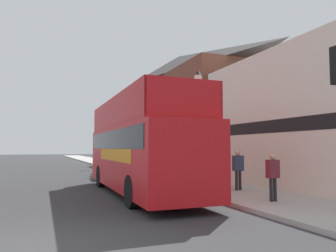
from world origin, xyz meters
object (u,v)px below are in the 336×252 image
(litter_bin, at_px, (224,178))
(pedestrian_third, at_px, (238,166))
(parked_car_ahead_of_bus, at_px, (116,167))
(lamp_post_nearest, at_px, (198,108))
(lamp_post_third, at_px, (110,129))
(pedestrian_second, at_px, (273,172))
(tour_bus, at_px, (139,151))
(lamp_post_second, at_px, (136,122))

(litter_bin, bearing_deg, pedestrian_third, -76.37)
(parked_car_ahead_of_bus, xyz_separation_m, litter_bin, (2.95, -7.97, -0.11))
(lamp_post_nearest, xyz_separation_m, lamp_post_third, (0.11, 18.05, 0.06))
(parked_car_ahead_of_bus, height_order, pedestrian_second, pedestrian_second)
(parked_car_ahead_of_bus, height_order, pedestrian_third, pedestrian_third)
(pedestrian_third, bearing_deg, pedestrian_second, -101.11)
(tour_bus, relative_size, parked_car_ahead_of_bus, 2.14)
(pedestrian_second, relative_size, lamp_post_second, 0.31)
(parked_car_ahead_of_bus, bearing_deg, lamp_post_nearest, -75.49)
(pedestrian_second, xyz_separation_m, pedestrian_third, (0.55, 2.81, 0.05))
(tour_bus, distance_m, parked_car_ahead_of_bus, 7.39)
(tour_bus, distance_m, pedestrian_second, 5.43)
(parked_car_ahead_of_bus, distance_m, litter_bin, 8.50)
(pedestrian_second, bearing_deg, pedestrian_third, 78.89)
(lamp_post_second, bearing_deg, tour_bus, -105.33)
(tour_bus, xyz_separation_m, pedestrian_third, (3.82, -1.48, -0.62))
(pedestrian_second, xyz_separation_m, litter_bin, (0.36, 3.59, -0.48))
(pedestrian_second, distance_m, pedestrian_third, 2.86)
(parked_car_ahead_of_bus, relative_size, pedestrian_second, 2.98)
(lamp_post_second, bearing_deg, pedestrian_third, -80.56)
(lamp_post_second, bearing_deg, litter_bin, -80.94)
(parked_car_ahead_of_bus, height_order, lamp_post_third, lamp_post_third)
(pedestrian_third, distance_m, lamp_post_nearest, 2.93)
(parked_car_ahead_of_bus, relative_size, pedestrian_third, 2.83)
(tour_bus, xyz_separation_m, lamp_post_second, (2.22, 8.11, 1.86))
(lamp_post_third, bearing_deg, litter_bin, -86.02)
(pedestrian_third, relative_size, litter_bin, 1.92)
(lamp_post_third, height_order, litter_bin, lamp_post_third)
(pedestrian_third, bearing_deg, lamp_post_third, 94.39)
(pedestrian_third, height_order, lamp_post_second, lamp_post_second)
(tour_bus, relative_size, lamp_post_third, 1.95)
(lamp_post_third, bearing_deg, tour_bus, -97.93)
(pedestrian_second, height_order, litter_bin, pedestrian_second)
(parked_car_ahead_of_bus, relative_size, lamp_post_third, 0.91)
(lamp_post_second, distance_m, lamp_post_third, 9.03)
(litter_bin, bearing_deg, parked_car_ahead_of_bus, 110.32)
(lamp_post_nearest, bearing_deg, litter_bin, 9.39)
(pedestrian_second, relative_size, pedestrian_third, 0.95)
(pedestrian_third, bearing_deg, tour_bus, 158.86)
(parked_car_ahead_of_bus, distance_m, pedestrian_third, 9.31)
(tour_bus, height_order, lamp_post_second, lamp_post_second)
(lamp_post_nearest, relative_size, lamp_post_second, 0.98)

